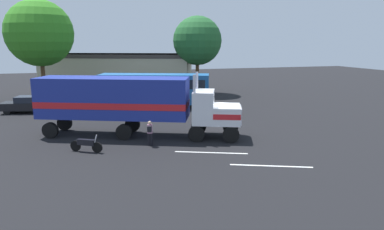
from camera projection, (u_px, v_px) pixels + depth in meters
The scene contains 11 objects.
ground_plane at pixel (211, 136), 24.45m from camera, with size 120.00×120.00×0.00m, color black.
lane_stripe_near at pixel (211, 153), 20.81m from camera, with size 4.40×0.16×0.01m, color silver.
lane_stripe_mid at pixel (271, 166), 18.56m from camera, with size 4.40×0.16×0.01m, color silver.
semi_truck at pixel (129, 101), 24.10m from camera, with size 14.03×7.73×4.50m.
person_bystander at pixel (150, 132), 22.07m from camera, with size 0.38×0.48×1.63m.
parked_bus at pixel (154, 87), 34.86m from camera, with size 11.20×6.19×3.40m.
parked_car at pixel (27, 104), 32.54m from camera, with size 4.66×2.61×1.57m.
motorcycle at pixel (86, 144), 20.87m from camera, with size 1.88×1.15×1.12m.
tree_left at pixel (197, 41), 43.23m from camera, with size 6.12×6.12×9.81m.
tree_center at pixel (39, 33), 36.84m from camera, with size 7.09×7.09×11.05m.
building_backdrop at pixel (117, 71), 47.05m from camera, with size 20.73×13.18×5.03m.
Camera 1 is at (-8.15, -22.21, 6.53)m, focal length 32.25 mm.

